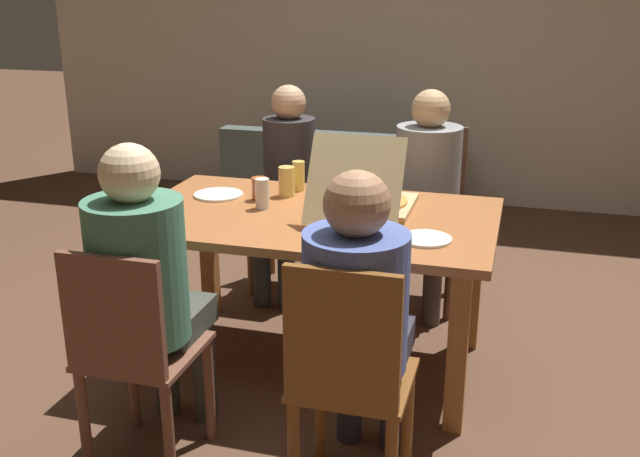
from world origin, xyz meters
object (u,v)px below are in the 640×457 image
couch (342,182)px  plate_0 (219,195)px  person_3 (286,176)px  drinking_glass_1 (299,176)px  dining_table (314,235)px  person_0 (146,278)px  pizza_box_0 (367,200)px  chair_2 (348,381)px  plate_1 (426,239)px  person_1 (426,183)px  chair_1 (428,212)px  chair_3 (294,208)px  drinking_glass_3 (287,181)px  person_2 (359,307)px  drinking_glass_0 (262,194)px  drinking_glass_2 (259,189)px  chair_0 (133,353)px

couch → plate_0: bearing=-91.9°
person_3 → drinking_glass_1: bearing=-64.2°
dining_table → person_3: 0.89m
person_0 → pizza_box_0: (0.62, 0.94, 0.08)m
pizza_box_0 → drinking_glass_1: 0.47m
chair_2 → plate_1: (0.14, 0.74, 0.27)m
person_1 → chair_2: (0.00, -1.77, -0.22)m
person_3 → couch: bearing=92.3°
chair_1 → person_3: bearing=-168.9°
pizza_box_0 → drinking_glass_1: pizza_box_0 is taller
chair_3 → plate_0: size_ratio=3.69×
person_3 → drinking_glass_3: (0.19, -0.55, 0.13)m
person_0 → person_1: 1.83m
person_2 → plate_0: person_2 is taller
person_0 → plate_1: size_ratio=5.87×
person_0 → chair_1: person_0 is taller
pizza_box_0 → drinking_glass_1: (-0.40, 0.25, 0.02)m
drinking_glass_0 → couch: size_ratio=0.08×
chair_2 → plate_0: chair_2 is taller
person_1 → drinking_glass_2: (-0.71, -0.67, 0.09)m
drinking_glass_1 → person_3: bearing=115.8°
plate_1 → chair_2: bearing=-100.9°
dining_table → drinking_glass_2: drinking_glass_2 is taller
person_1 → dining_table: bearing=-116.2°
chair_1 → drinking_glass_0: 1.18m
person_2 → plate_1: bearing=76.7°
chair_2 → drinking_glass_1: bearing=114.0°
person_0 → plate_0: bearing=97.8°
person_1 → drinking_glass_0: (-0.65, -0.80, 0.11)m
person_1 → drinking_glass_3: size_ratio=8.36×
person_2 → drinking_glass_0: (-0.65, 0.83, 0.12)m
pizza_box_0 → couch: size_ratio=0.36×
person_0 → drinking_glass_1: (0.21, 1.19, 0.10)m
person_1 → drinking_glass_1: bearing=-141.8°
chair_0 → plate_1: 1.23m
dining_table → person_3: size_ratio=1.35×
person_3 → couch: size_ratio=0.71×
dining_table → couch: dining_table is taller
person_2 → chair_3: (-0.80, 1.75, -0.24)m
chair_1 → drinking_glass_3: 0.99m
person_3 → pizza_box_0: bearing=-48.0°
person_3 → drinking_glass_1: size_ratio=8.12×
drinking_glass_1 → drinking_glass_2: size_ratio=1.36×
chair_3 → person_2: bearing=-65.5°
person_1 → couch: person_1 is taller
person_1 → plate_1: 1.04m
chair_3 → pizza_box_0: (0.62, -0.82, 0.34)m
chair_1 → person_3: (-0.80, -0.16, 0.19)m
drinking_glass_1 → chair_2: bearing=-66.0°
person_0 → plate_1: (0.94, 0.62, 0.03)m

